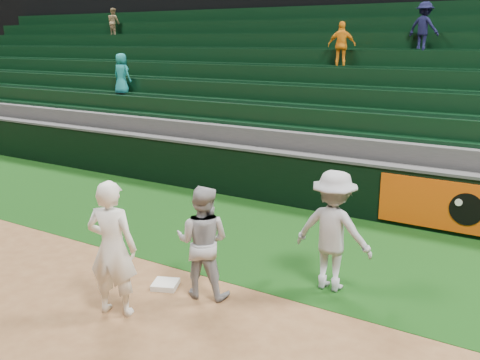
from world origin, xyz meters
name	(u,v)px	position (x,y,z in m)	size (l,w,h in m)	color
ground	(164,296)	(0.00, 0.00, 0.00)	(70.00, 70.00, 0.00)	brown
foul_grass	(262,236)	(0.00, 3.00, 0.00)	(36.00, 4.20, 0.01)	black
first_base	(165,285)	(-0.18, 0.26, 0.04)	(0.38, 0.38, 0.09)	white
first_baseman	(112,248)	(-0.26, -0.74, 0.97)	(0.71, 0.47, 1.95)	white
baserunner	(203,242)	(0.48, 0.37, 0.86)	(0.83, 0.65, 1.72)	#A3A6AE
base_coach	(333,231)	(2.03, 1.60, 0.95)	(1.21, 0.70, 1.88)	#A5A8B2
field_wall	(311,181)	(0.03, 5.20, 0.63)	(36.00, 0.45, 1.25)	black
stadium_seating	(367,116)	(0.00, 8.97, 1.70)	(36.00, 5.95, 4.96)	#3A3B3D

